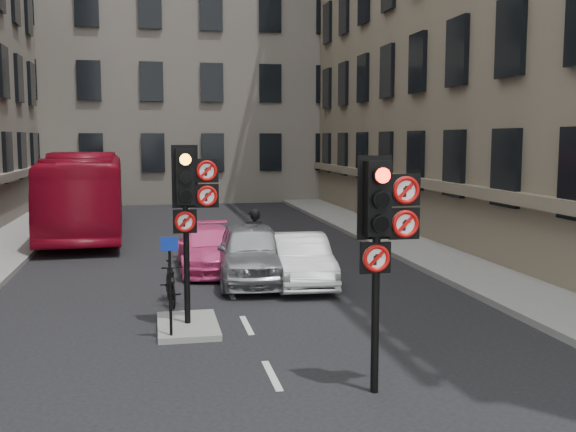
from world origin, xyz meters
name	(u,v)px	position (x,y,z in m)	size (l,w,h in m)	color
ground	(298,427)	(0.00, 0.00, 0.00)	(120.00, 120.00, 0.00)	black
pavement_right	(435,253)	(7.20, 12.00, 0.08)	(3.00, 50.00, 0.16)	gray
centre_island	(188,326)	(-1.20, 5.00, 0.06)	(1.20, 2.00, 0.12)	gray
building_far	(178,45)	(0.00, 38.00, 10.00)	(30.00, 14.00, 20.00)	gray
signal_near	(382,223)	(1.49, 0.99, 2.58)	(0.91, 0.40, 3.58)	black
signal_far	(190,195)	(-1.11, 4.99, 2.70)	(0.91, 0.40, 3.58)	black
car_silver	(251,253)	(0.72, 9.22, 0.78)	(1.84, 4.58, 1.56)	#95989C
car_white	(301,260)	(1.94, 8.66, 0.65)	(1.38, 3.95, 1.30)	silver
car_pink	(209,249)	(-0.27, 11.08, 0.62)	(1.74, 4.29, 1.25)	#EE468F
bus_red	(85,193)	(-4.50, 19.39, 1.64)	(2.76, 11.78, 3.28)	maroon
motorcycle	(171,283)	(-1.48, 7.15, 0.50)	(0.47, 1.66, 1.00)	black
motorcyclist	(254,240)	(0.99, 10.65, 0.91)	(0.66, 0.43, 1.81)	black
info_sign	(170,272)	(-1.55, 4.18, 1.34)	(0.32, 0.10, 1.88)	black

